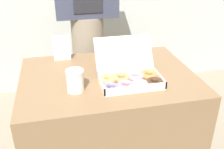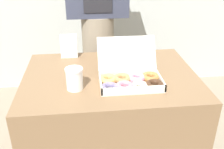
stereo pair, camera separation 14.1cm
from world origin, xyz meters
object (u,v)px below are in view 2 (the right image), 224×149
at_px(napkin_holder, 69,46).
at_px(person_customer, 97,18).
at_px(donut_box, 130,79).
at_px(coffee_cup, 74,79).

xyz_separation_m(napkin_holder, person_customer, (0.21, 0.30, 0.11)).
height_order(donut_box, napkin_holder, donut_box).
bearing_deg(napkin_holder, donut_box, -51.29).
distance_m(donut_box, person_customer, 0.76).
relative_size(donut_box, coffee_cup, 3.12).
bearing_deg(donut_box, coffee_cup, -176.23).
height_order(coffee_cup, person_customer, person_customer).
height_order(donut_box, person_customer, person_customer).
distance_m(coffee_cup, napkin_holder, 0.45).
xyz_separation_m(coffee_cup, person_customer, (0.17, 0.75, 0.13)).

